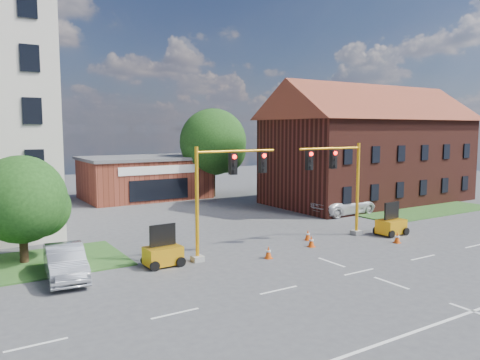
{
  "coord_description": "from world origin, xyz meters",
  "views": [
    {
      "loc": [
        -17.12,
        -16.13,
        7.12
      ],
      "look_at": [
        -0.79,
        10.0,
        3.75
      ],
      "focal_mm": 35.0,
      "sensor_mm": 36.0,
      "label": 1
    }
  ],
  "objects_px": {
    "trailer_east": "(391,225)",
    "signal_mast_west": "(224,187)",
    "trailer_west": "(163,253)",
    "signal_mast_east": "(340,179)",
    "pickup_white": "(344,204)"
  },
  "relations": [
    {
      "from": "signal_mast_east",
      "to": "trailer_west",
      "type": "distance_m",
      "value": 12.69
    },
    {
      "from": "signal_mast_west",
      "to": "trailer_east",
      "type": "xyz_separation_m",
      "value": [
        12.35,
        -1.23,
        -3.25
      ]
    },
    {
      "from": "signal_mast_east",
      "to": "trailer_west",
      "type": "xyz_separation_m",
      "value": [
        -12.26,
        0.2,
        -3.26
      ]
    },
    {
      "from": "signal_mast_west",
      "to": "trailer_west",
      "type": "bearing_deg",
      "value": 176.85
    },
    {
      "from": "signal_mast_west",
      "to": "trailer_east",
      "type": "bearing_deg",
      "value": -5.67
    },
    {
      "from": "signal_mast_east",
      "to": "trailer_west",
      "type": "bearing_deg",
      "value": 179.09
    },
    {
      "from": "trailer_east",
      "to": "signal_mast_west",
      "type": "bearing_deg",
      "value": 170.29
    },
    {
      "from": "signal_mast_east",
      "to": "trailer_east",
      "type": "relative_size",
      "value": 2.92
    },
    {
      "from": "trailer_east",
      "to": "pickup_white",
      "type": "distance_m",
      "value": 7.93
    },
    {
      "from": "signal_mast_west",
      "to": "trailer_east",
      "type": "distance_m",
      "value": 12.83
    },
    {
      "from": "trailer_east",
      "to": "trailer_west",
      "type": "bearing_deg",
      "value": 170.85
    },
    {
      "from": "signal_mast_east",
      "to": "trailer_east",
      "type": "xyz_separation_m",
      "value": [
        3.64,
        -1.23,
        -3.25
      ]
    },
    {
      "from": "signal_mast_west",
      "to": "pickup_white",
      "type": "height_order",
      "value": "signal_mast_west"
    },
    {
      "from": "trailer_west",
      "to": "pickup_white",
      "type": "bearing_deg",
      "value": 15.16
    },
    {
      "from": "pickup_white",
      "to": "trailer_west",
      "type": "bearing_deg",
      "value": 105.68
    }
  ]
}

